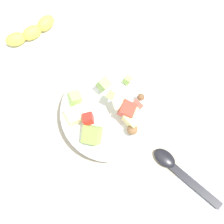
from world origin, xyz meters
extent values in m
plane|color=silver|center=(0.00, 0.00, 0.00)|extent=(2.40, 2.40, 0.00)
cube|color=#BCB299|center=(0.00, 0.00, 0.00)|extent=(0.44, 0.34, 0.01)
cylinder|color=white|center=(-0.01, -0.01, 0.03)|extent=(0.23, 0.23, 0.05)
torus|color=white|center=(-0.01, -0.01, 0.05)|extent=(0.24, 0.24, 0.02)
cube|color=beige|center=(-0.02, -0.02, 0.10)|extent=(0.04, 0.04, 0.04)
cube|color=#E5D684|center=(-0.07, -0.02, 0.08)|extent=(0.04, 0.04, 0.03)
cube|color=#A3CC6B|center=(0.07, 0.02, 0.06)|extent=(0.04, 0.05, 0.04)
cube|color=#93C160|center=(0.00, -0.09, 0.07)|extent=(0.02, 0.02, 0.03)
cube|color=#93C160|center=(0.00, -0.02, 0.10)|extent=(0.02, 0.02, 0.03)
cube|color=red|center=(0.01, 0.05, 0.09)|extent=(0.04, 0.03, 0.03)
cube|color=#93C160|center=(0.03, -0.04, 0.09)|extent=(0.03, 0.03, 0.04)
cube|color=beige|center=(0.05, 0.06, 0.06)|extent=(0.05, 0.06, 0.04)
cube|color=#BC3828|center=(-0.06, -0.04, 0.09)|extent=(0.03, 0.03, 0.02)
sphere|color=brown|center=(-0.05, -0.07, 0.08)|extent=(0.03, 0.03, 0.02)
cube|color=#BC3828|center=(-0.05, -0.02, 0.10)|extent=(0.04, 0.04, 0.03)
cube|color=#8CB74C|center=(-0.02, 0.07, 0.07)|extent=(0.05, 0.06, 0.05)
sphere|color=brown|center=(-0.08, 0.01, 0.07)|extent=(0.04, 0.04, 0.04)
ellipsoid|color=black|center=(-0.17, 0.00, 0.01)|extent=(0.06, 0.04, 0.01)
cube|color=black|center=(-0.26, 0.01, 0.01)|extent=(0.14, 0.03, 0.01)
ellipsoid|color=yellow|center=(0.32, -0.03, 0.02)|extent=(0.06, 0.07, 0.04)
ellipsoid|color=yellow|center=(0.30, -0.07, 0.02)|extent=(0.05, 0.06, 0.04)
ellipsoid|color=yellow|center=(0.29, -0.12, 0.02)|extent=(0.04, 0.06, 0.04)
camera|label=1|loc=(-0.15, 0.17, 0.71)|focal=47.70mm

